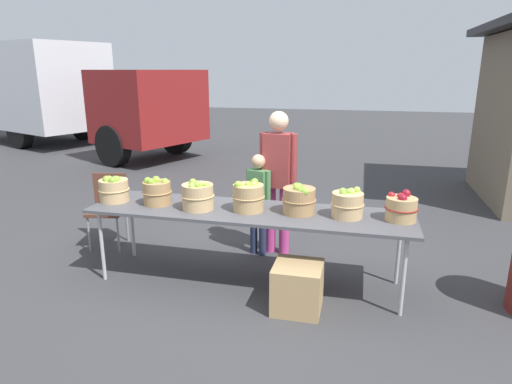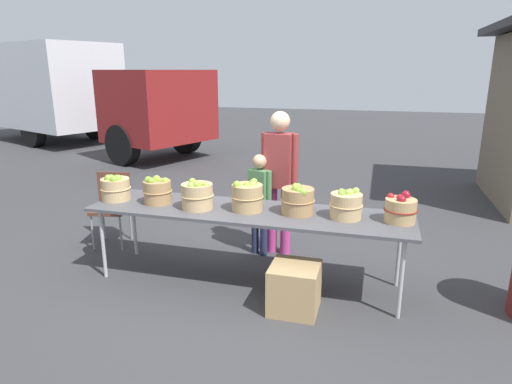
# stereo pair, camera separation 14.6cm
# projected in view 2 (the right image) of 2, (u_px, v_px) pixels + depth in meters

# --- Properties ---
(ground_plane) EXTENTS (40.00, 40.00, 0.00)m
(ground_plane) POSITION_uv_depth(u_px,v_px,m) (248.00, 281.00, 4.41)
(ground_plane) COLOR #38383A
(market_table) EXTENTS (3.10, 0.76, 0.75)m
(market_table) POSITION_uv_depth(u_px,v_px,m) (248.00, 213.00, 4.22)
(market_table) COLOR #4C4C51
(market_table) RESTS_ON ground
(apple_basket_green_0) EXTENTS (0.31, 0.31, 0.27)m
(apple_basket_green_0) POSITION_uv_depth(u_px,v_px,m) (115.00, 188.00, 4.51)
(apple_basket_green_0) COLOR tan
(apple_basket_green_0) RESTS_ON market_table
(apple_basket_green_1) EXTENTS (0.29, 0.29, 0.29)m
(apple_basket_green_1) POSITION_uv_depth(u_px,v_px,m) (157.00, 191.00, 4.39)
(apple_basket_green_1) COLOR #A87F51
(apple_basket_green_1) RESTS_ON market_table
(apple_basket_green_2) EXTENTS (0.32, 0.32, 0.30)m
(apple_basket_green_2) POSITION_uv_depth(u_px,v_px,m) (197.00, 195.00, 4.22)
(apple_basket_green_2) COLOR tan
(apple_basket_green_2) RESTS_ON market_table
(apple_basket_green_3) EXTENTS (0.31, 0.31, 0.30)m
(apple_basket_green_3) POSITION_uv_depth(u_px,v_px,m) (247.00, 196.00, 4.17)
(apple_basket_green_3) COLOR tan
(apple_basket_green_3) RESTS_ON market_table
(apple_basket_green_4) EXTENTS (0.32, 0.32, 0.29)m
(apple_basket_green_4) POSITION_uv_depth(u_px,v_px,m) (298.00, 200.00, 4.07)
(apple_basket_green_4) COLOR #A87F51
(apple_basket_green_4) RESTS_ON market_table
(apple_basket_green_5) EXTENTS (0.30, 0.30, 0.27)m
(apple_basket_green_5) POSITION_uv_depth(u_px,v_px,m) (346.00, 205.00, 3.95)
(apple_basket_green_5) COLOR tan
(apple_basket_green_5) RESTS_ON market_table
(apple_basket_red_0) EXTENTS (0.29, 0.29, 0.27)m
(apple_basket_red_0) POSITION_uv_depth(u_px,v_px,m) (400.00, 209.00, 3.85)
(apple_basket_red_0) COLOR tan
(apple_basket_red_0) RESTS_ON market_table
(vendor_adult) EXTENTS (0.43, 0.25, 1.62)m
(vendor_adult) POSITION_uv_depth(u_px,v_px,m) (279.00, 172.00, 4.86)
(vendor_adult) COLOR #CC3F8C
(vendor_adult) RESTS_ON ground
(child_customer) EXTENTS (0.30, 0.21, 1.16)m
(child_customer) POSITION_uv_depth(u_px,v_px,m) (259.00, 197.00, 4.88)
(child_customer) COLOR #262D4C
(child_customer) RESTS_ON ground
(box_truck) EXTENTS (7.95, 4.82, 2.75)m
(box_truck) POSITION_uv_depth(u_px,v_px,m) (71.00, 91.00, 12.12)
(box_truck) COLOR silver
(box_truck) RESTS_ON ground
(folding_chair) EXTENTS (0.48, 0.48, 0.86)m
(folding_chair) POSITION_uv_depth(u_px,v_px,m) (112.00, 202.00, 5.28)
(folding_chair) COLOR brown
(folding_chair) RESTS_ON ground
(produce_crate) EXTENTS (0.42, 0.42, 0.42)m
(produce_crate) POSITION_uv_depth(u_px,v_px,m) (294.00, 288.00, 3.84)
(produce_crate) COLOR tan
(produce_crate) RESTS_ON ground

